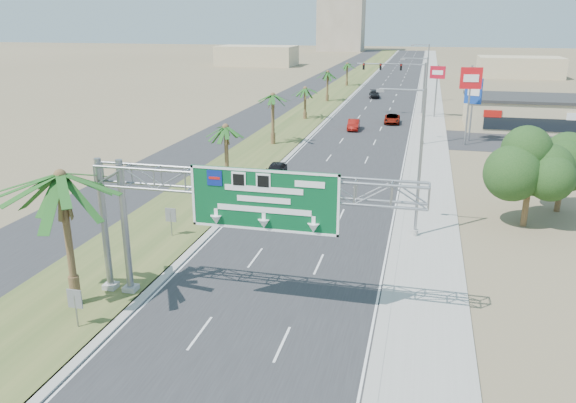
% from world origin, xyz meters
% --- Properties ---
extents(road, '(12.00, 300.00, 0.02)m').
position_xyz_m(road, '(0.00, 110.00, 0.01)').
color(road, '#28282B').
rests_on(road, ground).
extents(sidewalk_right, '(4.00, 300.00, 0.10)m').
position_xyz_m(sidewalk_right, '(8.50, 110.00, 0.05)').
color(sidewalk_right, '#9E9B93').
rests_on(sidewalk_right, ground).
extents(median_grass, '(7.00, 300.00, 0.12)m').
position_xyz_m(median_grass, '(-10.00, 110.00, 0.06)').
color(median_grass, '#3D5324').
rests_on(median_grass, ground).
extents(opposing_road, '(8.00, 300.00, 0.02)m').
position_xyz_m(opposing_road, '(-17.00, 110.00, 0.01)').
color(opposing_road, '#28282B').
rests_on(opposing_road, ground).
extents(sign_gantry, '(16.75, 1.24, 7.50)m').
position_xyz_m(sign_gantry, '(-1.06, 9.93, 6.06)').
color(sign_gantry, gray).
rests_on(sign_gantry, ground).
extents(palm_near, '(5.70, 5.70, 8.35)m').
position_xyz_m(palm_near, '(-9.20, 8.00, 6.93)').
color(palm_near, brown).
rests_on(palm_near, ground).
extents(palm_row_b, '(3.99, 3.99, 5.95)m').
position_xyz_m(palm_row_b, '(-9.50, 32.00, 4.90)').
color(palm_row_b, brown).
rests_on(palm_row_b, ground).
extents(palm_row_c, '(3.99, 3.99, 6.75)m').
position_xyz_m(palm_row_c, '(-9.50, 48.00, 5.66)').
color(palm_row_c, brown).
rests_on(palm_row_c, ground).
extents(palm_row_d, '(3.99, 3.99, 5.45)m').
position_xyz_m(palm_row_d, '(-9.50, 66.00, 4.42)').
color(palm_row_d, brown).
rests_on(palm_row_d, ground).
extents(palm_row_e, '(3.99, 3.99, 6.15)m').
position_xyz_m(palm_row_e, '(-9.50, 85.00, 5.09)').
color(palm_row_e, brown).
rests_on(palm_row_e, ground).
extents(palm_row_f, '(3.99, 3.99, 5.75)m').
position_xyz_m(palm_row_f, '(-9.50, 110.00, 4.71)').
color(palm_row_f, brown).
rests_on(palm_row_f, ground).
extents(streetlight_near, '(3.27, 0.44, 10.00)m').
position_xyz_m(streetlight_near, '(7.30, 22.00, 4.69)').
color(streetlight_near, gray).
rests_on(streetlight_near, ground).
extents(streetlight_mid, '(3.27, 0.44, 10.00)m').
position_xyz_m(streetlight_mid, '(7.30, 52.00, 4.69)').
color(streetlight_mid, gray).
rests_on(streetlight_mid, ground).
extents(streetlight_far, '(3.27, 0.44, 10.00)m').
position_xyz_m(streetlight_far, '(7.30, 88.00, 4.69)').
color(streetlight_far, gray).
rests_on(streetlight_far, ground).
extents(signal_mast, '(10.28, 0.71, 8.00)m').
position_xyz_m(signal_mast, '(5.17, 71.97, 4.85)').
color(signal_mast, gray).
rests_on(signal_mast, ground).
extents(store_building, '(18.00, 10.00, 4.00)m').
position_xyz_m(store_building, '(22.00, 66.00, 2.00)').
color(store_building, '#CEB58B').
rests_on(store_building, ground).
extents(oak_near, '(4.50, 4.50, 6.80)m').
position_xyz_m(oak_near, '(15.00, 26.00, 4.53)').
color(oak_near, brown).
rests_on(oak_near, ground).
extents(oak_far, '(3.50, 3.50, 5.60)m').
position_xyz_m(oak_far, '(18.00, 30.00, 3.82)').
color(oak_far, brown).
rests_on(oak_far, ground).
extents(median_signback_a, '(0.75, 0.08, 2.08)m').
position_xyz_m(median_signback_a, '(-7.80, 6.00, 1.45)').
color(median_signback_a, gray).
rests_on(median_signback_a, ground).
extents(median_signback_b, '(0.75, 0.08, 2.08)m').
position_xyz_m(median_signback_b, '(-8.50, 18.00, 1.45)').
color(median_signback_b, gray).
rests_on(median_signback_b, ground).
extents(tower_distant, '(20.00, 16.00, 35.00)m').
position_xyz_m(tower_distant, '(-32.00, 250.00, 17.50)').
color(tower_distant, gray).
rests_on(tower_distant, ground).
extents(building_distant_left, '(24.00, 14.00, 6.00)m').
position_xyz_m(building_distant_left, '(-45.00, 160.00, 3.00)').
color(building_distant_left, '#CEB58B').
rests_on(building_distant_left, ground).
extents(building_distant_right, '(20.00, 12.00, 5.00)m').
position_xyz_m(building_distant_right, '(30.00, 140.00, 2.50)').
color(building_distant_right, '#CEB58B').
rests_on(building_distant_right, ground).
extents(car_left_lane, '(1.81, 4.15, 1.39)m').
position_xyz_m(car_left_lane, '(-5.50, 34.17, 0.70)').
color(car_left_lane, black).
rests_on(car_left_lane, ground).
extents(car_mid_lane, '(1.69, 4.26, 1.38)m').
position_xyz_m(car_mid_lane, '(-1.50, 59.38, 0.69)').
color(car_mid_lane, maroon).
rests_on(car_mid_lane, ground).
extents(car_right_lane, '(2.26, 4.65, 1.27)m').
position_xyz_m(car_right_lane, '(3.18, 65.51, 0.64)').
color(car_right_lane, gray).
rests_on(car_right_lane, ground).
extents(car_far, '(2.42, 4.81, 1.34)m').
position_xyz_m(car_far, '(-1.80, 91.88, 0.67)').
color(car_far, black).
rests_on(car_far, ground).
extents(pole_sign_red_near, '(2.42, 0.58, 9.11)m').
position_xyz_m(pole_sign_red_near, '(12.40, 53.13, 7.18)').
color(pole_sign_red_near, gray).
rests_on(pole_sign_red_near, ground).
extents(pole_sign_blue, '(1.95, 1.08, 7.69)m').
position_xyz_m(pole_sign_blue, '(13.00, 55.64, 5.69)').
color(pole_sign_blue, gray).
rests_on(pole_sign_blue, ground).
extents(pole_sign_red_far, '(2.22, 0.66, 7.74)m').
position_xyz_m(pole_sign_red_far, '(9.00, 72.03, 6.08)').
color(pole_sign_red_far, gray).
rests_on(pole_sign_red_far, ground).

